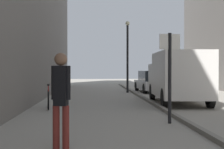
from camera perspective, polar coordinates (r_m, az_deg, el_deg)
name	(u,v)px	position (r m, az deg, el deg)	size (l,w,h in m)	color
ground_plane	(119,108)	(13.40, 1.29, -5.77)	(80.00, 80.00, 0.00)	gray
kerb_strip	(158,106)	(13.61, 7.96, -5.42)	(0.16, 40.00, 0.12)	slate
pedestrian_main_foreground	(61,95)	(6.30, -8.78, -3.48)	(0.37, 0.25, 1.87)	maroon
delivery_van	(178,76)	(15.48, 11.24, -0.26)	(2.32, 5.57, 2.32)	silver
parked_car	(152,82)	(22.95, 6.94, -1.21)	(2.01, 4.28, 1.45)	#B7B7BC
street_sign_post	(170,70)	(9.66, 9.89, 0.81)	(0.60, 0.10, 2.60)	black
lamp_post	(128,52)	(22.16, 2.68, 3.92)	(0.28, 0.28, 4.76)	black
bicycle_leaning	(48,99)	(13.41, -10.88, -4.15)	(0.30, 1.76, 0.98)	black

